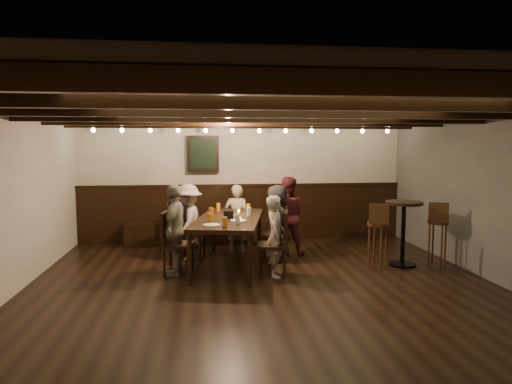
{
  "coord_description": "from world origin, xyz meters",
  "views": [
    {
      "loc": [
        -0.84,
        -5.64,
        1.94
      ],
      "look_at": [
        -0.0,
        1.3,
        1.21
      ],
      "focal_mm": 32.0,
      "sensor_mm": 36.0,
      "label": 1
    }
  ],
  "objects": [
    {
      "name": "chair_left_far",
      "position": [
        -1.21,
        1.13,
        0.29
      ],
      "size": [
        0.51,
        0.51,
        0.94
      ],
      "rotation": [
        0.0,
        0.0,
        -1.76
      ],
      "color": "black",
      "rests_on": "floor"
    },
    {
      "name": "bar_stool_right",
      "position": [
        2.85,
        1.03,
        0.39
      ],
      "size": [
        0.37,
        0.38,
        1.05
      ],
      "rotation": [
        0.0,
        0.0,
        -0.49
      ],
      "color": "#342010",
      "rests_on": "floor"
    },
    {
      "name": "person_left_far",
      "position": [
        -1.24,
        1.13,
        0.68
      ],
      "size": [
        0.48,
        0.84,
        1.35
      ],
      "primitive_type": "imported",
      "rotation": [
        0.0,
        0.0,
        -1.76
      ],
      "color": "gray",
      "rests_on": "floor"
    },
    {
      "name": "pint_b",
      "position": [
        -0.05,
        2.02,
        0.86
      ],
      "size": [
        0.07,
        0.07,
        0.14
      ],
      "primitive_type": "cylinder",
      "color": "#BF7219",
      "rests_on": "dining_table"
    },
    {
      "name": "chair_right_far",
      "position": [
        0.2,
        0.85,
        0.3
      ],
      "size": [
        0.52,
        0.52,
        0.97
      ],
      "rotation": [
        0.0,
        0.0,
        1.38
      ],
      "color": "black",
      "rests_on": "floor"
    },
    {
      "name": "chair_right_near",
      "position": [
        0.38,
        1.73,
        0.29
      ],
      "size": [
        0.5,
        0.5,
        0.94
      ],
      "rotation": [
        0.0,
        0.0,
        1.38
      ],
      "color": "black",
      "rests_on": "floor"
    },
    {
      "name": "high_top_table",
      "position": [
        2.35,
        1.19,
        0.68
      ],
      "size": [
        0.58,
        0.58,
        1.04
      ],
      "color": "black",
      "rests_on": "floor"
    },
    {
      "name": "candle",
      "position": [
        -0.24,
        1.7,
        0.82
      ],
      "size": [
        0.05,
        0.05,
        0.05
      ],
      "primitive_type": "cylinder",
      "color": "beige",
      "rests_on": "dining_table"
    },
    {
      "name": "condiment_caddy",
      "position": [
        -0.43,
        1.38,
        0.85
      ],
      "size": [
        0.15,
        0.1,
        0.12
      ],
      "primitive_type": "cube",
      "color": "black",
      "rests_on": "dining_table"
    },
    {
      "name": "person_right_far",
      "position": [
        0.23,
        0.84,
        0.6
      ],
      "size": [
        0.37,
        0.48,
        1.2
      ],
      "primitive_type": "imported",
      "rotation": [
        0.0,
        0.0,
        1.38
      ],
      "color": "#A6968D",
      "rests_on": "floor"
    },
    {
      "name": "pint_g",
      "position": [
        -0.52,
        0.64,
        0.86
      ],
      "size": [
        0.07,
        0.07,
        0.14
      ],
      "primitive_type": "cylinder",
      "color": "#BF7219",
      "rests_on": "dining_table"
    },
    {
      "name": "pint_e",
      "position": [
        -0.72,
        1.03,
        0.86
      ],
      "size": [
        0.07,
        0.07,
        0.14
      ],
      "primitive_type": "cylinder",
      "color": "#BF7219",
      "rests_on": "dining_table"
    },
    {
      "name": "person_bench_left",
      "position": [
        -1.13,
        2.49,
        0.6
      ],
      "size": [
        0.64,
        0.48,
        1.19
      ],
      "primitive_type": "imported",
      "rotation": [
        0.0,
        0.0,
        2.95
      ],
      "color": "#2A292C",
      "rests_on": "floor"
    },
    {
      "name": "plate_far",
      "position": [
        -0.3,
        1.1,
        0.8
      ],
      "size": [
        0.24,
        0.24,
        0.01
      ],
      "primitive_type": "cylinder",
      "color": "white",
      "rests_on": "dining_table"
    },
    {
      "name": "pint_f",
      "position": [
        -0.33,
        0.85,
        0.86
      ],
      "size": [
        0.07,
        0.07,
        0.14
      ],
      "primitive_type": "cylinder",
      "color": "silver",
      "rests_on": "dining_table"
    },
    {
      "name": "plate_near",
      "position": [
        -0.7,
        0.77,
        0.8
      ],
      "size": [
        0.24,
        0.24,
        0.01
      ],
      "primitive_type": "cylinder",
      "color": "white",
      "rests_on": "dining_table"
    },
    {
      "name": "dining_table",
      "position": [
        -0.42,
        1.43,
        0.73
      ],
      "size": [
        1.34,
        2.25,
        0.79
      ],
      "rotation": [
        0.0,
        0.0,
        -0.19
      ],
      "color": "black",
      "rests_on": "floor"
    },
    {
      "name": "person_bench_centre",
      "position": [
        -0.21,
        2.46,
        0.61
      ],
      "size": [
        0.49,
        0.37,
        1.22
      ],
      "primitive_type": "imported",
      "rotation": [
        0.0,
        0.0,
        2.95
      ],
      "color": "#9F957F",
      "rests_on": "floor"
    },
    {
      "name": "bar_stool_left",
      "position": [
        1.85,
        0.98,
        0.39
      ],
      "size": [
        0.36,
        0.37,
        1.05
      ],
      "rotation": [
        0.0,
        0.0,
        -0.34
      ],
      "color": "#342010",
      "rests_on": "floor"
    },
    {
      "name": "pint_a",
      "position": [
        -0.56,
        2.17,
        0.86
      ],
      "size": [
        0.07,
        0.07,
        0.14
      ],
      "primitive_type": "cylinder",
      "color": "#BF7219",
      "rests_on": "dining_table"
    },
    {
      "name": "person_left_near",
      "position": [
        -1.07,
        2.02,
        0.64
      ],
      "size": [
        0.62,
        0.9,
        1.28
      ],
      "primitive_type": "imported",
      "rotation": [
        0.0,
        0.0,
        -1.76
      ],
      "color": "gray",
      "rests_on": "floor"
    },
    {
      "name": "person_right_near",
      "position": [
        0.41,
        1.73,
        0.64
      ],
      "size": [
        0.52,
        0.69,
        1.28
      ],
      "primitive_type": "imported",
      "rotation": [
        0.0,
        0.0,
        1.38
      ],
      "color": "black",
      "rests_on": "floor"
    },
    {
      "name": "pint_d",
      "position": [
        -0.08,
        1.57,
        0.86
      ],
      "size": [
        0.07,
        0.07,
        0.14
      ],
      "primitive_type": "cylinder",
      "color": "silver",
      "rests_on": "dining_table"
    },
    {
      "name": "room",
      "position": [
        -0.29,
        2.21,
        1.07
      ],
      "size": [
        7.0,
        7.0,
        7.0
      ],
      "color": "black",
      "rests_on": "ground"
    },
    {
      "name": "person_bench_right",
      "position": [
        0.64,
        2.14,
        0.69
      ],
      "size": [
        0.76,
        0.64,
        1.38
      ],
      "primitive_type": "imported",
      "rotation": [
        0.0,
        0.0,
        2.95
      ],
      "color": "maroon",
      "rests_on": "floor"
    },
    {
      "name": "chair_left_near",
      "position": [
        -1.04,
        2.01,
        0.3
      ],
      "size": [
        0.52,
        0.52,
        0.97
      ],
      "rotation": [
        0.0,
        0.0,
        -1.76
      ],
      "color": "black",
      "rests_on": "floor"
    },
    {
      "name": "pint_c",
      "position": [
        -0.69,
        1.59,
        0.86
      ],
      "size": [
        0.07,
        0.07,
        0.14
      ],
      "primitive_type": "cylinder",
      "color": "#BF7219",
      "rests_on": "dining_table"
    }
  ]
}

